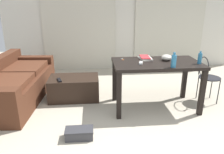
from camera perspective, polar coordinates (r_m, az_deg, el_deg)
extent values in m
plane|color=#B2A893|center=(3.88, 8.04, -6.93)|extent=(9.12, 9.12, 0.00)
cube|color=silver|center=(5.76, 3.38, 14.62)|extent=(6.09, 0.10, 2.48)
cube|color=beige|center=(5.64, -8.63, 12.76)|extent=(1.83, 0.03, 2.17)
cube|color=beige|center=(5.98, 14.89, 12.71)|extent=(1.83, 0.03, 2.17)
cube|color=#4C2819|center=(4.28, -23.89, -2.78)|extent=(1.05, 2.12, 0.43)
cube|color=#4C2819|center=(5.01, -20.41, 4.27)|extent=(0.91, 0.27, 0.15)
cube|color=#552D1C|center=(4.54, -21.83, 2.27)|extent=(0.72, 0.83, 0.10)
cube|color=#552D1C|center=(3.82, -26.03, -1.39)|extent=(0.72, 0.83, 0.10)
cube|color=black|center=(4.04, -9.91, -2.81)|extent=(0.89, 0.56, 0.40)
cube|color=black|center=(3.53, 11.69, 3.51)|extent=(1.39, 0.76, 0.05)
cube|color=black|center=(3.23, 1.85, -5.05)|extent=(0.07, 0.07, 0.74)
cube|color=black|center=(3.61, 22.62, -3.91)|extent=(0.07, 0.07, 0.74)
cube|color=black|center=(3.84, 0.65, -1.00)|extent=(0.07, 0.07, 0.74)
cube|color=black|center=(4.17, 18.55, -0.39)|extent=(0.07, 0.07, 0.74)
cylinder|color=black|center=(4.14, 24.29, -0.15)|extent=(0.37, 0.37, 0.02)
cylinder|color=black|center=(4.16, 26.22, -3.66)|extent=(0.02, 0.02, 0.44)
cylinder|color=black|center=(4.37, 24.68, -2.37)|extent=(0.02, 0.02, 0.44)
cylinder|color=black|center=(4.05, 22.99, -3.82)|extent=(0.02, 0.02, 0.44)
cylinder|color=black|center=(4.26, 21.58, -2.48)|extent=(0.02, 0.02, 0.44)
torus|color=black|center=(4.03, 23.01, 2.36)|extent=(0.03, 0.37, 0.37)
cylinder|color=black|center=(3.92, 23.78, 0.41)|extent=(0.02, 0.02, 0.18)
cylinder|color=black|center=(4.19, 21.97, 1.80)|extent=(0.02, 0.02, 0.18)
cylinder|color=teal|center=(3.60, 22.12, 4.54)|extent=(0.06, 0.06, 0.16)
cylinder|color=teal|center=(3.58, 22.31, 6.05)|extent=(0.03, 0.03, 0.03)
cylinder|color=teal|center=(3.27, 15.94, 4.00)|extent=(0.07, 0.07, 0.18)
cylinder|color=teal|center=(3.24, 16.12, 5.88)|extent=(0.04, 0.04, 0.04)
ellipsoid|color=beige|center=(3.65, 14.17, 5.01)|extent=(0.17, 0.17, 0.10)
cube|color=silver|center=(3.67, 8.68, 4.81)|extent=(0.20, 0.31, 0.02)
cube|color=silver|center=(3.66, 8.84, 5.07)|extent=(0.18, 0.29, 0.02)
cube|color=red|center=(3.65, 8.67, 5.26)|extent=(0.17, 0.28, 0.01)
cube|color=#B7B7B2|center=(3.39, 7.61, 3.72)|extent=(0.09, 0.15, 0.02)
cube|color=#9EA0A5|center=(3.64, 2.59, 4.81)|extent=(0.03, 0.08, 0.00)
torus|color=orange|center=(3.59, 2.94, 4.59)|extent=(0.03, 0.03, 0.00)
cube|color=#9EA0A5|center=(3.64, 2.80, 4.82)|extent=(0.02, 0.08, 0.00)
torus|color=orange|center=(3.59, 2.84, 4.58)|extent=(0.03, 0.03, 0.00)
cube|color=black|center=(3.85, -13.71, -0.76)|extent=(0.11, 0.19, 0.03)
cube|color=#38383D|center=(2.97, -8.59, -14.66)|extent=(0.36, 0.20, 0.11)
cube|color=#313135|center=(2.93, -8.66, -13.58)|extent=(0.37, 0.20, 0.02)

